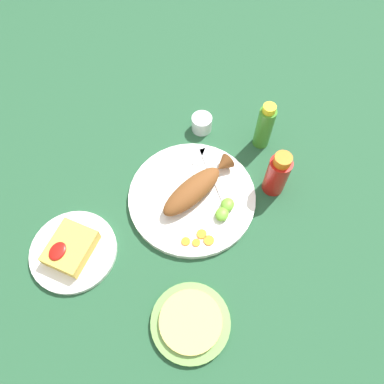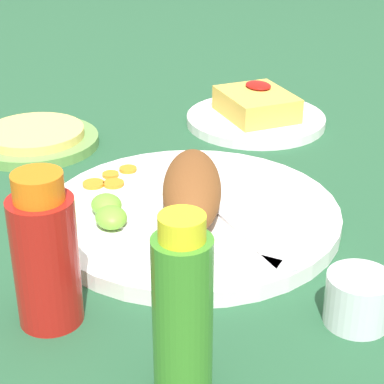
% 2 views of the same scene
% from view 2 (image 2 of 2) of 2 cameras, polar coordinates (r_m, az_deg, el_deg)
% --- Properties ---
extents(ground_plane, '(4.00, 4.00, 0.00)m').
position_cam_2_polar(ground_plane, '(0.78, 0.00, -2.48)').
color(ground_plane, '#235133').
extents(main_plate, '(0.33, 0.33, 0.02)m').
position_cam_2_polar(main_plate, '(0.78, 0.00, -1.91)').
color(main_plate, white).
rests_on(main_plate, ground_plane).
extents(fried_fish, '(0.23, 0.14, 0.05)m').
position_cam_2_polar(fried_fish, '(0.75, -0.01, -0.15)').
color(fried_fish, brown).
rests_on(fried_fish, main_plate).
extents(fork_near, '(0.19, 0.03, 0.00)m').
position_cam_2_polar(fork_near, '(0.72, 4.48, -3.55)').
color(fork_near, silver).
rests_on(fork_near, main_plate).
extents(fork_far, '(0.15, 0.13, 0.00)m').
position_cam_2_polar(fork_far, '(0.70, 1.06, -4.53)').
color(fork_far, silver).
rests_on(fork_far, main_plate).
extents(carrot_slice_near, '(0.02, 0.02, 0.00)m').
position_cam_2_polar(carrot_slice_near, '(0.87, -5.27, 1.87)').
color(carrot_slice_near, orange).
rests_on(carrot_slice_near, main_plate).
extents(carrot_slice_mid, '(0.02, 0.02, 0.00)m').
position_cam_2_polar(carrot_slice_mid, '(0.86, -6.71, 1.42)').
color(carrot_slice_mid, orange).
rests_on(carrot_slice_mid, main_plate).
extents(carrot_slice_far, '(0.02, 0.02, 0.00)m').
position_cam_2_polar(carrot_slice_far, '(0.83, -6.45, 0.69)').
color(carrot_slice_far, orange).
rests_on(carrot_slice_far, main_plate).
extents(carrot_slice_extra, '(0.03, 0.03, 0.00)m').
position_cam_2_polar(carrot_slice_extra, '(0.84, -8.09, 0.66)').
color(carrot_slice_extra, orange).
rests_on(carrot_slice_extra, main_plate).
extents(lime_wedge_main, '(0.04, 0.03, 0.02)m').
position_cam_2_polar(lime_wedge_main, '(0.77, -7.04, -1.05)').
color(lime_wedge_main, '#6BB233').
rests_on(lime_wedge_main, main_plate).
extents(lime_wedge_side, '(0.04, 0.03, 0.02)m').
position_cam_2_polar(lime_wedge_side, '(0.74, -6.65, -2.09)').
color(lime_wedge_side, '#6BB233').
rests_on(lime_wedge_side, main_plate).
extents(hot_sauce_bottle_red, '(0.06, 0.06, 0.14)m').
position_cam_2_polar(hot_sauce_bottle_red, '(0.61, -11.95, -5.05)').
color(hot_sauce_bottle_red, '#B21914').
rests_on(hot_sauce_bottle_red, ground_plane).
extents(hot_sauce_bottle_green, '(0.05, 0.05, 0.15)m').
position_cam_2_polar(hot_sauce_bottle_green, '(0.52, -0.78, -9.78)').
color(hot_sauce_bottle_green, '#3D8428').
rests_on(hot_sauce_bottle_green, ground_plane).
extents(salt_cup, '(0.06, 0.06, 0.05)m').
position_cam_2_polar(salt_cup, '(0.64, 13.44, -8.77)').
color(salt_cup, silver).
rests_on(salt_cup, ground_plane).
extents(side_plate_fries, '(0.21, 0.21, 0.01)m').
position_cam_2_polar(side_plate_fries, '(1.07, 5.25, 5.92)').
color(side_plate_fries, white).
rests_on(side_plate_fries, ground_plane).
extents(fries_pile, '(0.12, 0.09, 0.04)m').
position_cam_2_polar(fries_pile, '(1.06, 5.31, 7.24)').
color(fries_pile, gold).
rests_on(fries_pile, side_plate_fries).
extents(tortilla_plate, '(0.18, 0.18, 0.01)m').
position_cam_2_polar(tortilla_plate, '(1.01, -12.75, 4.06)').
color(tortilla_plate, '#6B9E4C').
rests_on(tortilla_plate, ground_plane).
extents(tortilla_stack, '(0.14, 0.14, 0.01)m').
position_cam_2_polar(tortilla_stack, '(1.00, -12.82, 4.74)').
color(tortilla_stack, '#E0C666').
rests_on(tortilla_stack, tortilla_plate).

